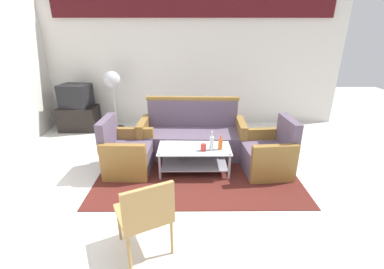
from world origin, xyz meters
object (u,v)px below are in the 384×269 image
at_px(bottle_clear, 212,143).
at_px(wicker_chair, 145,212).
at_px(coffee_table, 194,155).
at_px(cup, 203,147).
at_px(tv_stand, 79,118).
at_px(couch, 192,137).
at_px(armchair_right, 268,154).
at_px(television, 76,96).
at_px(pedestal_fan, 112,83).
at_px(armchair_left, 127,154).
at_px(bottle_orange, 220,144).

relative_size(bottle_clear, wicker_chair, 0.36).
relative_size(coffee_table, bottle_clear, 3.69).
distance_m(cup, wicker_chair, 1.64).
bearing_deg(tv_stand, couch, -26.23).
bearing_deg(bottle_clear, coffee_table, 157.75).
height_order(bottle_clear, tv_stand, bottle_clear).
relative_size(coffee_table, tv_stand, 1.38).
bearing_deg(wicker_chair, armchair_right, 18.92).
bearing_deg(coffee_table, tv_stand, 143.23).
xyz_separation_m(coffee_table, television, (-2.49, 1.87, 0.49)).
xyz_separation_m(tv_stand, television, (0.00, 0.00, 0.50)).
bearing_deg(pedestal_fan, tv_stand, -176.39).
bearing_deg(armchair_right, cup, 91.43).
height_order(couch, armchair_left, couch).
bearing_deg(bottle_clear, television, 144.36).
bearing_deg(couch, bottle_clear, 112.58).
bearing_deg(couch, tv_stand, -24.25).
distance_m(armchair_left, pedestal_fan, 2.13).
bearing_deg(bottle_orange, armchair_right, 4.96).
xyz_separation_m(armchair_left, bottle_clear, (1.30, -0.13, 0.24)).
bearing_deg(armchair_right, television, 58.06).
distance_m(bottle_orange, cup, 0.26).
relative_size(couch, coffee_table, 1.66).
height_order(armchair_left, bottle_orange, armchair_left).
xyz_separation_m(armchair_right, pedestal_fan, (-2.84, 1.93, 0.73)).
bearing_deg(bottle_orange, pedestal_fan, 136.31).
bearing_deg(television, wicker_chair, 131.30).
height_order(cup, wicker_chair, wicker_chair).
distance_m(bottle_clear, television, 3.39).
height_order(television, wicker_chair, television).
relative_size(cup, pedestal_fan, 0.08).
height_order(bottle_orange, wicker_chair, wicker_chair).
xyz_separation_m(couch, pedestal_fan, (-1.67, 1.26, 0.70)).
relative_size(armchair_left, wicker_chair, 1.01).
distance_m(television, wicker_chair, 4.05).
height_order(armchair_left, cup, armchair_left).
distance_m(armchair_left, television, 2.39).
bearing_deg(armchair_right, bottle_clear, 91.26).
distance_m(coffee_table, bottle_orange, 0.45).
height_order(couch, bottle_clear, couch).
bearing_deg(armchair_right, tv_stand, 58.10).
height_order(armchair_left, bottle_clear, armchair_left).
distance_m(armchair_left, bottle_clear, 1.33).
bearing_deg(armchair_left, pedestal_fan, -158.92).
distance_m(bottle_clear, pedestal_fan, 2.85).
height_order(couch, pedestal_fan, pedestal_fan).
bearing_deg(armchair_right, couch, 55.83).
distance_m(bottle_orange, wicker_chair, 1.79).
bearing_deg(wicker_chair, television, 93.66).
height_order(coffee_table, bottle_orange, bottle_orange).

